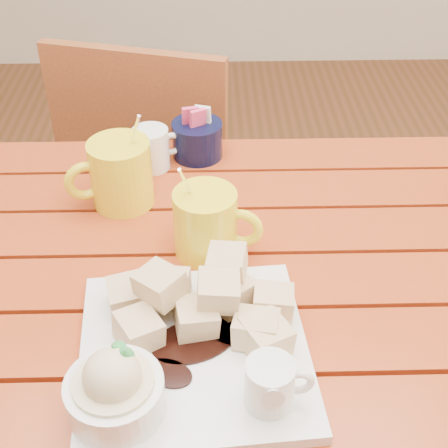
{
  "coord_description": "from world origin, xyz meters",
  "views": [
    {
      "loc": [
        -0.0,
        -0.66,
        1.36
      ],
      "look_at": [
        0.01,
        0.04,
        0.82
      ],
      "focal_mm": 50.0,
      "sensor_mm": 36.0,
      "label": 1
    }
  ],
  "objects_px": {
    "dessert_plate": "(182,348)",
    "coffee_mug_left": "(119,173)",
    "table": "(216,331)",
    "coffee_mug_right": "(207,223)",
    "chair_far": "(159,177)"
  },
  "relations": [
    {
      "from": "coffee_mug_left",
      "to": "chair_far",
      "type": "distance_m",
      "value": 0.58
    },
    {
      "from": "table",
      "to": "dessert_plate",
      "type": "relative_size",
      "value": 3.94
    },
    {
      "from": "coffee_mug_left",
      "to": "table",
      "type": "bearing_deg",
      "value": -72.15
    },
    {
      "from": "coffee_mug_left",
      "to": "coffee_mug_right",
      "type": "xyz_separation_m",
      "value": [
        0.14,
        -0.13,
        -0.0
      ]
    },
    {
      "from": "dessert_plate",
      "to": "coffee_mug_right",
      "type": "xyz_separation_m",
      "value": [
        0.03,
        0.22,
        0.02
      ]
    },
    {
      "from": "table",
      "to": "coffee_mug_right",
      "type": "distance_m",
      "value": 0.17
    },
    {
      "from": "dessert_plate",
      "to": "coffee_mug_left",
      "type": "relative_size",
      "value": 1.8
    },
    {
      "from": "table",
      "to": "coffee_mug_right",
      "type": "height_order",
      "value": "coffee_mug_right"
    },
    {
      "from": "dessert_plate",
      "to": "table",
      "type": "bearing_deg",
      "value": 74.56
    },
    {
      "from": "dessert_plate",
      "to": "chair_far",
      "type": "relative_size",
      "value": 0.35
    },
    {
      "from": "table",
      "to": "coffee_mug_right",
      "type": "bearing_deg",
      "value": 98.84
    },
    {
      "from": "table",
      "to": "dessert_plate",
      "type": "xyz_separation_m",
      "value": [
        -0.04,
        -0.15,
        0.14
      ]
    },
    {
      "from": "dessert_plate",
      "to": "coffee_mug_left",
      "type": "xyz_separation_m",
      "value": [
        -0.11,
        0.35,
        0.02
      ]
    },
    {
      "from": "dessert_plate",
      "to": "coffee_mug_left",
      "type": "bearing_deg",
      "value": 107.56
    },
    {
      "from": "coffee_mug_right",
      "to": "chair_far",
      "type": "height_order",
      "value": "coffee_mug_right"
    }
  ]
}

